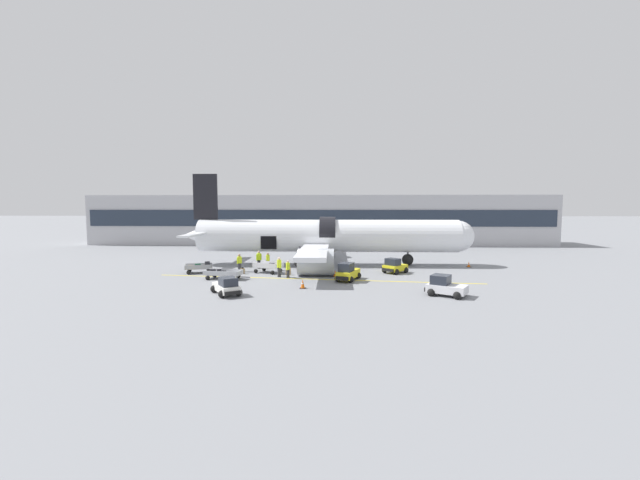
{
  "coord_description": "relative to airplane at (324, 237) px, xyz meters",
  "views": [
    {
      "loc": [
        2.91,
        -36.36,
        6.44
      ],
      "look_at": [
        1.3,
        3.52,
        3.09
      ],
      "focal_mm": 22.0,
      "sensor_mm": 36.0,
      "label": 1
    }
  ],
  "objects": [
    {
      "name": "baggage_tug_lead",
      "position": [
        7.1,
        -5.11,
        -2.46
      ],
      "size": [
        2.66,
        2.67,
        1.46
      ],
      "color": "yellow",
      "rests_on": "ground_plane"
    },
    {
      "name": "apron_marking_line",
      "position": [
        -0.56,
        -8.78,
        -3.07
      ],
      "size": [
        29.29,
        3.41,
        0.01
      ],
      "color": "yellow",
      "rests_on": "ground_plane"
    },
    {
      "name": "baggage_cart_empty",
      "position": [
        -12.01,
        -5.83,
        -2.61
      ],
      "size": [
        3.57,
        2.35,
        1.07
      ],
      "color": "#999BA0",
      "rests_on": "ground_plane"
    },
    {
      "name": "safety_cone_engine_left",
      "position": [
        -1.28,
        -12.77,
        -2.73
      ],
      "size": [
        0.47,
        0.47,
        0.73
      ],
      "color": "black",
      "rests_on": "ground_plane"
    },
    {
      "name": "airplane",
      "position": [
        0.0,
        0.0,
        0.0
      ],
      "size": [
        32.4,
        25.94,
        10.12
      ],
      "color": "white",
      "rests_on": "ground_plane"
    },
    {
      "name": "ground_crew_loader_b",
      "position": [
        -8.3,
        -4.9,
        -2.15
      ],
      "size": [
        0.56,
        0.56,
        1.77
      ],
      "color": "#2D2D33",
      "rests_on": "ground_plane"
    },
    {
      "name": "baggage_cart_queued",
      "position": [
        -8.74,
        -9.01,
        -2.66
      ],
      "size": [
        4.27,
        2.11,
        0.86
      ],
      "color": "#B7BABF",
      "rests_on": "ground_plane"
    },
    {
      "name": "ground_crew_loader_a",
      "position": [
        -5.8,
        -2.78,
        -2.2
      ],
      "size": [
        0.53,
        0.53,
        1.67
      ],
      "color": "black",
      "rests_on": "ground_plane"
    },
    {
      "name": "ground_plane",
      "position": [
        -1.58,
        -7.02,
        -3.08
      ],
      "size": [
        500.0,
        500.0,
        0.0
      ],
      "primitive_type": "plane",
      "color": "gray"
    },
    {
      "name": "safety_cone_nose",
      "position": [
        15.67,
        -0.98,
        -2.81
      ],
      "size": [
        0.47,
        0.47,
        0.57
      ],
      "color": "black",
      "rests_on": "ground_plane"
    },
    {
      "name": "baggage_tug_mid",
      "position": [
        -6.69,
        -15.23,
        -2.49
      ],
      "size": [
        2.72,
        3.3,
        1.35
      ],
      "color": "silver",
      "rests_on": "ground_plane"
    },
    {
      "name": "baggage_cart_loading",
      "position": [
        -5.15,
        -5.61,
        -2.54
      ],
      "size": [
        3.64,
        2.47,
        1.05
      ],
      "color": "silver",
      "rests_on": "ground_plane"
    },
    {
      "name": "suitcase_on_tarmac_spare",
      "position": [
        -3.18,
        -6.61,
        -2.71
      ],
      "size": [
        0.48,
        0.34,
        0.83
      ],
      "color": "olive",
      "rests_on": "ground_plane"
    },
    {
      "name": "baggage_tug_spare",
      "position": [
        9.33,
        -14.87,
        -2.43
      ],
      "size": [
        3.19,
        2.81,
        1.49
      ],
      "color": "silver",
      "rests_on": "ground_plane"
    },
    {
      "name": "ground_crew_driver",
      "position": [
        -6.75,
        -2.76,
        -2.1
      ],
      "size": [
        0.59,
        0.59,
        1.85
      ],
      "color": "black",
      "rests_on": "ground_plane"
    },
    {
      "name": "ground_crew_supervisor",
      "position": [
        -3.88,
        -7.74,
        -2.11
      ],
      "size": [
        0.57,
        0.61,
        1.83
      ],
      "color": "#2D2D33",
      "rests_on": "ground_plane"
    },
    {
      "name": "ground_crew_helper",
      "position": [
        -3.01,
        -8.21,
        -2.23
      ],
      "size": [
        0.42,
        0.56,
        1.6
      ],
      "color": "#2D2D33",
      "rests_on": "ground_plane"
    },
    {
      "name": "baggage_tug_rear",
      "position": [
        2.39,
        -9.25,
        -2.39
      ],
      "size": [
        2.43,
        3.48,
        1.61
      ],
      "color": "yellow",
      "rests_on": "ground_plane"
    },
    {
      "name": "terminal_strip",
      "position": [
        -1.58,
        26.09,
        1.14
      ],
      "size": [
        78.42,
        10.26,
        8.43
      ],
      "color": "#B2B2B7",
      "rests_on": "ground_plane"
    },
    {
      "name": "safety_cone_wingtip",
      "position": [
        1.3,
        -7.33,
        -2.81
      ],
      "size": [
        0.5,
        0.5,
        0.57
      ],
      "color": "black",
      "rests_on": "ground_plane"
    },
    {
      "name": "suitcase_on_tarmac_upright",
      "position": [
        -7.67,
        -6.18,
        -2.81
      ],
      "size": [
        0.43,
        0.38,
        0.64
      ],
      "color": "olive",
      "rests_on": "ground_plane"
    }
  ]
}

